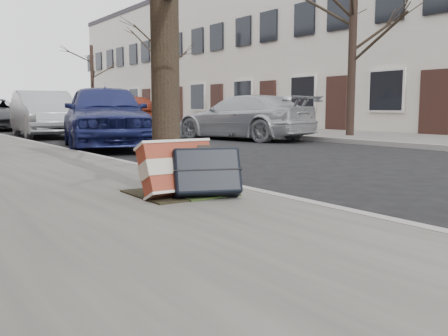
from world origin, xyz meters
TOP-DOWN VIEW (x-y plane):
  - ground at (0.00, 0.00)m, footprint 120.00×120.00m
  - far_sidewalk at (7.80, 15.00)m, footprint 4.00×70.00m
  - house_far at (13.15, 16.00)m, footprint 6.70×40.00m
  - dirt_patch at (-2.00, 1.20)m, footprint 0.85×0.85m
  - suitcase_red at (-2.09, 1.04)m, footprint 0.69×0.38m
  - suitcase_navy at (-1.90, 0.85)m, footprint 0.71×0.57m
  - car_near_front at (0.02, 8.22)m, footprint 2.93×4.79m
  - car_near_mid at (0.09, 13.64)m, footprint 1.94×4.62m
  - car_far_front at (4.53, 8.84)m, footprint 2.79×4.77m
  - car_far_back at (4.99, 18.37)m, footprint 1.99×4.60m
  - tree_far_a at (7.20, 7.10)m, footprint 0.24×0.24m
  - tree_far_b at (7.20, 19.47)m, footprint 0.20×0.20m
  - tree_far_c at (7.20, 28.57)m, footprint 0.22×0.22m

SIDE VIEW (x-z plane):
  - ground at x=0.00m, z-range 0.00..0.00m
  - far_sidewalk at x=7.80m, z-range 0.00..0.12m
  - dirt_patch at x=-2.00m, z-range 0.12..0.14m
  - suitcase_navy at x=-1.90m, z-range 0.12..0.60m
  - suitcase_red at x=-2.09m, z-range 0.12..0.65m
  - car_far_front at x=4.53m, z-range 0.00..1.30m
  - car_near_mid at x=0.09m, z-range 0.00..1.48m
  - car_near_front at x=0.02m, z-range 0.00..1.52m
  - car_far_back at x=4.99m, z-range 0.00..1.55m
  - tree_far_a at x=7.20m, z-range 0.12..4.64m
  - tree_far_c at x=7.20m, z-range 0.12..4.89m
  - tree_far_b at x=7.20m, z-range 0.12..4.95m
  - house_far at x=13.15m, z-range 0.00..7.20m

